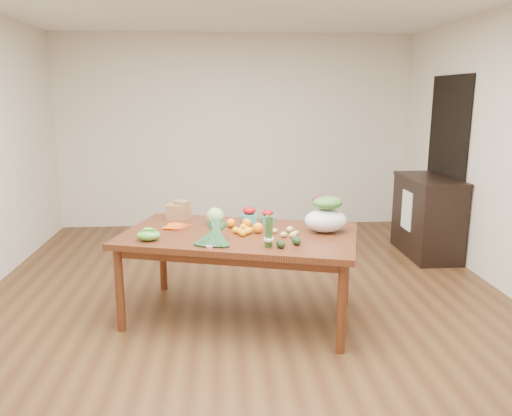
{
  "coord_description": "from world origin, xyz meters",
  "views": [
    {
      "loc": [
        -0.22,
        -4.16,
        1.87
      ],
      "look_at": [
        0.08,
        0.0,
        0.93
      ],
      "focal_mm": 35.0,
      "sensor_mm": 36.0,
      "label": 1
    }
  ],
  "objects": [
    {
      "name": "floor",
      "position": [
        0.0,
        0.0,
        0.0
      ],
      "size": [
        6.0,
        6.0,
        0.0
      ],
      "primitive_type": "plane",
      "color": "#54381D",
      "rests_on": "ground"
    },
    {
      "name": "room_walls",
      "position": [
        0.0,
        0.0,
        1.35
      ],
      "size": [
        5.02,
        6.02,
        2.7
      ],
      "color": "silver",
      "rests_on": "floor"
    },
    {
      "name": "dining_table",
      "position": [
        -0.07,
        -0.15,
        0.38
      ],
      "size": [
        2.13,
        1.55,
        0.75
      ],
      "primitive_type": "cube",
      "rotation": [
        0.0,
        0.0,
        -0.28
      ],
      "color": "#572914",
      "rests_on": "floor"
    },
    {
      "name": "doorway_dark",
      "position": [
        2.48,
        1.6,
        1.05
      ],
      "size": [
        0.02,
        1.0,
        2.1
      ],
      "primitive_type": "cube",
      "color": "black",
      "rests_on": "floor"
    },
    {
      "name": "cabinet",
      "position": [
        2.22,
        1.41,
        0.47
      ],
      "size": [
        0.52,
        1.02,
        0.94
      ],
      "primitive_type": "cube",
      "color": "black",
      "rests_on": "floor"
    },
    {
      "name": "dish_towel",
      "position": [
        1.96,
        1.4,
        0.55
      ],
      "size": [
        0.02,
        0.28,
        0.45
      ],
      "primitive_type": "cube",
      "color": "white",
      "rests_on": "cabinet"
    },
    {
      "name": "paper_bag",
      "position": [
        -0.62,
        0.36,
        0.84
      ],
      "size": [
        0.29,
        0.26,
        0.17
      ],
      "primitive_type": null,
      "rotation": [
        0.0,
        0.0,
        -0.28
      ],
      "color": "#905C40",
      "rests_on": "dining_table"
    },
    {
      "name": "cabbage",
      "position": [
        -0.27,
        0.12,
        0.83
      ],
      "size": [
        0.16,
        0.16,
        0.16
      ],
      "primitive_type": "sphere",
      "color": "#8BC16F",
      "rests_on": "dining_table"
    },
    {
      "name": "strawberry_basket_a",
      "position": [
        0.04,
        0.19,
        0.81
      ],
      "size": [
        0.15,
        0.15,
        0.11
      ],
      "primitive_type": null,
      "rotation": [
        0.0,
        0.0,
        -0.28
      ],
      "color": "red",
      "rests_on": "dining_table"
    },
    {
      "name": "strawberry_basket_b",
      "position": [
        0.2,
        0.16,
        0.8
      ],
      "size": [
        0.13,
        0.13,
        0.1
      ],
      "primitive_type": null,
      "rotation": [
        0.0,
        0.0,
        -0.28
      ],
      "color": "#B60C19",
      "rests_on": "dining_table"
    },
    {
      "name": "orange_a",
      "position": [
        -0.13,
        0.03,
        0.79
      ],
      "size": [
        0.08,
        0.08,
        0.08
      ],
      "primitive_type": "sphere",
      "color": "orange",
      "rests_on": "dining_table"
    },
    {
      "name": "orange_b",
      "position": [
        0.01,
        0.0,
        0.79
      ],
      "size": [
        0.08,
        0.08,
        0.08
      ],
      "primitive_type": "sphere",
      "color": "orange",
      "rests_on": "dining_table"
    },
    {
      "name": "orange_c",
      "position": [
        0.09,
        -0.16,
        0.79
      ],
      "size": [
        0.09,
        0.09,
        0.09
      ],
      "primitive_type": "sphere",
      "color": "#FF9C0F",
      "rests_on": "dining_table"
    },
    {
      "name": "mandarin_cluster",
      "position": [
        -0.03,
        -0.18,
        0.79
      ],
      "size": [
        0.22,
        0.22,
        0.09
      ],
      "primitive_type": null,
      "rotation": [
        0.0,
        0.0,
        -0.28
      ],
      "color": "orange",
      "rests_on": "dining_table"
    },
    {
      "name": "carrots",
      "position": [
        -0.58,
        0.05,
        0.76
      ],
      "size": [
        0.27,
        0.27,
        0.03
      ],
      "primitive_type": null,
      "rotation": [
        0.0,
        0.0,
        -0.28
      ],
      "color": "orange",
      "rests_on": "dining_table"
    },
    {
      "name": "snap_pea_bag",
      "position": [
        -0.79,
        -0.32,
        0.79
      ],
      "size": [
        0.19,
        0.14,
        0.09
      ],
      "primitive_type": "ellipsoid",
      "color": "#499432",
      "rests_on": "dining_table"
    },
    {
      "name": "kale_bunch",
      "position": [
        -0.28,
        -0.47,
        0.83
      ],
      "size": [
        0.42,
        0.47,
        0.16
      ],
      "primitive_type": null,
      "rotation": [
        0.0,
        0.0,
        -0.28
      ],
      "color": "black",
      "rests_on": "dining_table"
    },
    {
      "name": "asparagus_bundle",
      "position": [
        0.14,
        -0.57,
        0.88
      ],
      "size": [
        0.11,
        0.13,
        0.26
      ],
      "primitive_type": null,
      "rotation": [
        0.15,
        0.0,
        -0.28
      ],
      "color": "#4B7234",
      "rests_on": "dining_table"
    },
    {
      "name": "potato_a",
      "position": [
        0.23,
        -0.18,
        0.77
      ],
      "size": [
        0.05,
        0.04,
        0.04
      ],
      "primitive_type": "ellipsoid",
      "color": "#D2C079",
      "rests_on": "dining_table"
    },
    {
      "name": "potato_b",
      "position": [
        0.29,
        -0.31,
        0.77
      ],
      "size": [
        0.06,
        0.05,
        0.05
      ],
      "primitive_type": "ellipsoid",
      "color": "tan",
      "rests_on": "dining_table"
    },
    {
      "name": "potato_c",
      "position": [
        0.4,
        -0.25,
        0.77
      ],
      "size": [
        0.04,
        0.04,
        0.04
      ],
      "primitive_type": "ellipsoid",
      "color": "tan",
      "rests_on": "dining_table"
    },
    {
      "name": "potato_d",
      "position": [
        0.36,
        -0.16,
        0.77
      ],
      "size": [
        0.06,
        0.05,
        0.05
      ],
      "primitive_type": "ellipsoid",
      "color": "#DBC77E",
      "rests_on": "dining_table"
    },
    {
      "name": "potato_e",
      "position": [
        0.36,
        -0.33,
        0.77
      ],
      "size": [
        0.06,
        0.05,
        0.05
      ],
      "primitive_type": "ellipsoid",
      "color": "#D6B77B",
      "rests_on": "dining_table"
    },
    {
      "name": "avocado_a",
      "position": [
        0.23,
        -0.59,
        0.78
      ],
      "size": [
        0.09,
        0.11,
        0.06
      ],
      "primitive_type": "ellipsoid",
      "rotation": [
        0.0,
        0.0,
        0.3
      ],
      "color": "black",
      "rests_on": "dining_table"
    },
    {
      "name": "avocado_b",
      "position": [
        0.36,
        -0.52,
        0.78
      ],
      "size": [
        0.09,
        0.11,
        0.06
      ],
      "primitive_type": "ellipsoid",
      "rotation": [
        0.0,
        0.0,
        0.3
      ],
      "color": "black",
      "rests_on": "dining_table"
    },
    {
      "name": "salad_bag",
      "position": [
        0.66,
        -0.17,
        0.89
      ],
      "size": [
        0.42,
        0.36,
        0.28
      ],
      "primitive_type": null,
      "rotation": [
        0.0,
        0.0,
        -0.28
      ],
      "color": "silver",
      "rests_on": "dining_table"
    }
  ]
}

